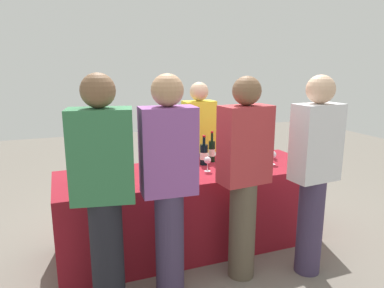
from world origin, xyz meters
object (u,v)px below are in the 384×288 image
(wine_bottle_3, at_px, (204,154))
(guest_2, at_px, (244,173))
(wine_bottle_5, at_px, (270,146))
(wine_glass_1, at_px, (186,166))
(guest_3, at_px, (314,169))
(wine_bottle_1, at_px, (124,160))
(wine_glass_0, at_px, (98,173))
(guest_1, at_px, (169,182))
(wine_bottle_0, at_px, (106,164))
(guest_0, at_px, (104,189))
(wine_glass_2, at_px, (208,161))
(wine_bottle_2, at_px, (164,159))
(server_pouring, at_px, (199,144))
(wine_glass_3, at_px, (272,155))
(wine_bottle_4, at_px, (212,151))
(ice_bucket, at_px, (90,169))

(wine_bottle_3, bearing_deg, guest_2, -88.22)
(wine_bottle_5, relative_size, wine_glass_1, 2.00)
(guest_3, bearing_deg, wine_bottle_1, 140.13)
(wine_glass_0, bearing_deg, guest_3, -23.12)
(wine_glass_0, bearing_deg, guest_1, -54.03)
(wine_bottle_3, xyz_separation_m, wine_glass_0, (-1.03, -0.22, -0.02))
(guest_3, bearing_deg, wine_bottle_0, 144.93)
(wine_glass_0, relative_size, guest_0, 0.08)
(wine_glass_1, xyz_separation_m, wine_glass_2, (0.25, 0.12, -0.01))
(wine_bottle_1, distance_m, wine_bottle_2, 0.37)
(wine_bottle_1, bearing_deg, guest_3, -34.83)
(guest_1, bearing_deg, wine_bottle_5, 35.27)
(server_pouring, xyz_separation_m, guest_2, (-0.13, -1.27, 0.05))
(wine_bottle_3, xyz_separation_m, guest_1, (-0.61, -0.81, 0.05))
(guest_1, bearing_deg, wine_bottle_2, 79.81)
(wine_glass_2, xyz_separation_m, guest_1, (-0.55, -0.59, 0.05))
(wine_glass_2, bearing_deg, wine_glass_3, -1.21)
(wine_bottle_2, distance_m, wine_bottle_4, 0.55)
(guest_2, relative_size, guest_3, 1.00)
(ice_bucket, distance_m, guest_3, 1.84)
(wine_glass_0, height_order, ice_bucket, ice_bucket)
(wine_bottle_2, bearing_deg, wine_bottle_1, 168.21)
(wine_bottle_0, height_order, wine_glass_1, wine_bottle_0)
(wine_bottle_5, distance_m, wine_glass_0, 1.85)
(server_pouring, height_order, guest_2, guest_2)
(wine_bottle_4, height_order, wine_glass_0, wine_bottle_4)
(wine_bottle_3, height_order, guest_0, guest_0)
(wine_bottle_0, height_order, guest_0, guest_0)
(wine_bottle_2, relative_size, guest_0, 0.18)
(wine_bottle_5, distance_m, wine_glass_1, 1.17)
(wine_bottle_4, height_order, wine_glass_3, wine_bottle_4)
(wine_glass_3, bearing_deg, wine_bottle_3, 159.96)
(wine_bottle_0, relative_size, ice_bucket, 1.33)
(server_pouring, bearing_deg, guest_0, 47.41)
(wine_bottle_3, distance_m, guest_2, 0.76)
(wine_bottle_5, bearing_deg, wine_bottle_3, -175.81)
(guest_1, distance_m, guest_2, 0.63)
(guest_0, bearing_deg, wine_glass_2, 40.70)
(wine_bottle_3, height_order, guest_1, guest_1)
(wine_bottle_2, relative_size, guest_2, 0.18)
(guest_1, bearing_deg, wine_bottle_3, 56.64)
(server_pouring, height_order, guest_3, guest_3)
(wine_bottle_0, height_order, server_pouring, server_pouring)
(wine_bottle_0, height_order, wine_glass_3, wine_bottle_0)
(wine_bottle_3, distance_m, ice_bucket, 1.10)
(wine_bottle_3, relative_size, wine_bottle_5, 0.97)
(wine_bottle_2, relative_size, guest_1, 0.18)
(wine_bottle_2, xyz_separation_m, wine_bottle_5, (1.21, 0.10, -0.00))
(wine_bottle_4, bearing_deg, guest_3, -65.08)
(ice_bucket, distance_m, guest_0, 0.67)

